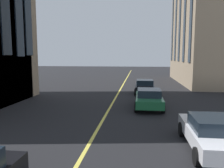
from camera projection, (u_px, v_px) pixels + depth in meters
lane_centre_line at (114, 100)px, 19.23m from camera, size 80.00×0.16×0.01m
car_white_parked_a at (212, 133)px, 8.89m from camera, size 4.40×1.95×1.37m
car_black_near at (145, 86)px, 22.41m from camera, size 4.40×1.95×1.37m
car_green_parked_b at (149, 98)px, 16.15m from camera, size 4.40×1.95×1.37m
building_right_near at (220, 4)px, 30.26m from camera, size 17.45×10.15×21.07m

